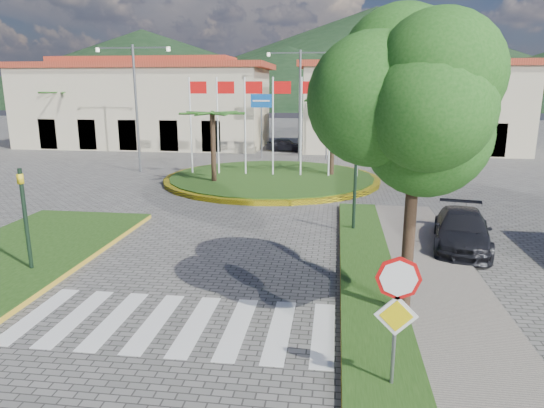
# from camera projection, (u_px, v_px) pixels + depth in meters

# --- Properties ---
(sidewalk_right) EXTENTS (4.00, 28.00, 0.15)m
(sidewalk_right) POSITION_uv_depth(u_px,v_px,m) (453.00, 392.00, 8.78)
(sidewalk_right) COLOR gray
(sidewalk_right) RESTS_ON ground
(verge_right) EXTENTS (1.60, 28.00, 0.18)m
(verge_right) POSITION_uv_depth(u_px,v_px,m) (385.00, 386.00, 8.93)
(verge_right) COLOR #1D4012
(verge_right) RESTS_ON ground
(crosswalk) EXTENTS (8.00, 3.00, 0.01)m
(crosswalk) POSITION_uv_depth(u_px,v_px,m) (171.00, 323.00, 11.50)
(crosswalk) COLOR silver
(crosswalk) RESTS_ON ground
(roundabout_island) EXTENTS (12.70, 12.70, 6.00)m
(roundabout_island) POSITION_uv_depth(u_px,v_px,m) (272.00, 178.00, 28.79)
(roundabout_island) COLOR yellow
(roundabout_island) RESTS_ON ground
(stop_sign) EXTENTS (0.80, 0.11, 2.65)m
(stop_sign) POSITION_uv_depth(u_px,v_px,m) (397.00, 303.00, 8.48)
(stop_sign) COLOR slate
(stop_sign) RESTS_ON ground
(deciduous_tree) EXTENTS (3.60, 3.60, 6.80)m
(deciduous_tree) POSITION_uv_depth(u_px,v_px,m) (418.00, 100.00, 10.53)
(deciduous_tree) COLOR black
(deciduous_tree) RESTS_ON ground
(traffic_light_left) EXTENTS (0.15, 0.18, 3.20)m
(traffic_light_left) POSITION_uv_depth(u_px,v_px,m) (25.00, 211.00, 14.11)
(traffic_light_left) COLOR black
(traffic_light_left) RESTS_ON ground
(traffic_light_right) EXTENTS (0.15, 0.18, 3.20)m
(traffic_light_right) POSITION_uv_depth(u_px,v_px,m) (355.00, 183.00, 18.16)
(traffic_light_right) COLOR black
(traffic_light_right) RESTS_ON ground
(traffic_light_far) EXTENTS (0.18, 0.15, 3.20)m
(traffic_light_far) POSITION_uv_depth(u_px,v_px,m) (403.00, 143.00, 31.20)
(traffic_light_far) COLOR black
(traffic_light_far) RESTS_ON ground
(direction_sign_west) EXTENTS (1.60, 0.14, 5.20)m
(direction_sign_west) POSITION_uv_depth(u_px,v_px,m) (261.00, 112.00, 36.89)
(direction_sign_west) COLOR slate
(direction_sign_west) RESTS_ON ground
(direction_sign_east) EXTENTS (1.60, 0.14, 5.20)m
(direction_sign_east) POSITION_uv_depth(u_px,v_px,m) (327.00, 113.00, 36.25)
(direction_sign_east) COLOR slate
(direction_sign_east) RESTS_ON ground
(street_lamp_centre) EXTENTS (4.80, 0.16, 8.00)m
(street_lamp_centre) POSITION_uv_depth(u_px,v_px,m) (300.00, 100.00, 35.34)
(street_lamp_centre) COLOR slate
(street_lamp_centre) RESTS_ON ground
(street_lamp_west) EXTENTS (4.80, 0.16, 8.00)m
(street_lamp_west) POSITION_uv_depth(u_px,v_px,m) (136.00, 102.00, 30.85)
(street_lamp_west) COLOR slate
(street_lamp_west) RESTS_ON ground
(building_left) EXTENTS (23.32, 9.54, 8.05)m
(building_left) POSITION_uv_depth(u_px,v_px,m) (146.00, 104.00, 45.12)
(building_left) COLOR beige
(building_left) RESTS_ON ground
(building_right) EXTENTS (19.08, 9.54, 8.05)m
(building_right) POSITION_uv_depth(u_px,v_px,m) (410.00, 105.00, 42.03)
(building_right) COLOR beige
(building_right) RESTS_ON ground
(hill_far_west) EXTENTS (140.00, 140.00, 22.00)m
(hill_far_west) POSITION_uv_depth(u_px,v_px,m) (144.00, 67.00, 146.94)
(hill_far_west) COLOR black
(hill_far_west) RESTS_ON ground
(hill_far_mid) EXTENTS (180.00, 180.00, 30.00)m
(hill_far_mid) POSITION_uv_depth(u_px,v_px,m) (374.00, 56.00, 156.25)
(hill_far_mid) COLOR black
(hill_far_mid) RESTS_ON ground
(hill_near_back) EXTENTS (110.00, 110.00, 16.00)m
(hill_near_back) POSITION_uv_depth(u_px,v_px,m) (288.00, 77.00, 132.23)
(hill_near_back) COLOR black
(hill_near_back) RESTS_ON ground
(white_van) EXTENTS (4.70, 2.28, 1.29)m
(white_van) POSITION_uv_depth(u_px,v_px,m) (216.00, 143.00, 42.27)
(white_van) COLOR white
(white_van) RESTS_ON ground
(car_dark_a) EXTENTS (3.34, 1.58, 1.11)m
(car_dark_a) POSITION_uv_depth(u_px,v_px,m) (285.00, 145.00, 41.82)
(car_dark_a) COLOR black
(car_dark_a) RESTS_ON ground
(car_dark_b) EXTENTS (4.37, 2.18, 1.38)m
(car_dark_b) POSITION_uv_depth(u_px,v_px,m) (419.00, 151.00, 36.50)
(car_dark_b) COLOR black
(car_dark_b) RESTS_ON ground
(car_side_right) EXTENTS (2.62, 4.72, 1.29)m
(car_side_right) POSITION_uv_depth(u_px,v_px,m) (462.00, 230.00, 16.73)
(car_side_right) COLOR black
(car_side_right) RESTS_ON ground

